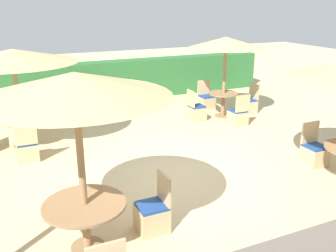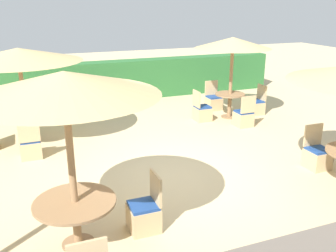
{
  "view_description": "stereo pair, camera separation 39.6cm",
  "coord_description": "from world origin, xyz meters",
  "px_view_note": "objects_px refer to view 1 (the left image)",
  "views": [
    {
      "loc": [
        -3.12,
        -6.28,
        3.44
      ],
      "look_at": [
        0.0,
        0.6,
        0.9
      ],
      "focal_mm": 40.0,
      "sensor_mm": 36.0,
      "label": 1
    },
    {
      "loc": [
        -2.76,
        -6.43,
        3.44
      ],
      "look_at": [
        0.0,
        0.6,
        0.9
      ],
      "focal_mm": 40.0,
      "sensor_mm": 36.0,
      "label": 2
    }
  ],
  "objects_px": {
    "round_table_back_left": "(21,125)",
    "patio_chair_front_right_north": "(314,153)",
    "parasol_back_left": "(12,56)",
    "patio_chair_back_left_south": "(27,150)",
    "round_table_back_right": "(223,99)",
    "parasol_front_left": "(75,86)",
    "patio_chair_front_left_east": "(153,215)",
    "round_table_front_left": "(85,212)",
    "parasol_back_right": "(226,43)",
    "patio_chair_back_right_west": "(196,112)",
    "patio_chair_back_right_south": "(238,116)",
    "patio_chair_back_right_north": "(206,101)",
    "patio_chair_back_right_east": "(248,105)"
  },
  "relations": [
    {
      "from": "patio_chair_back_right_east",
      "to": "patio_chair_back_right_north",
      "type": "height_order",
      "value": "same"
    },
    {
      "from": "parasol_back_left",
      "to": "patio_chair_back_left_south",
      "type": "relative_size",
      "value": 3.2
    },
    {
      "from": "patio_chair_back_left_south",
      "to": "patio_chair_back_right_east",
      "type": "distance_m",
      "value": 6.88
    },
    {
      "from": "round_table_front_left",
      "to": "patio_chair_back_right_west",
      "type": "bearing_deg",
      "value": 47.39
    },
    {
      "from": "round_table_back_right",
      "to": "parasol_front_left",
      "type": "bearing_deg",
      "value": -138.19
    },
    {
      "from": "patio_chair_back_right_east",
      "to": "parasol_back_left",
      "type": "bearing_deg",
      "value": 90.96
    },
    {
      "from": "parasol_back_left",
      "to": "round_table_back_left",
      "type": "xyz_separation_m",
      "value": [
        0.0,
        0.0,
        -1.67
      ]
    },
    {
      "from": "patio_chair_back_left_south",
      "to": "round_table_back_right",
      "type": "bearing_deg",
      "value": 10.59
    },
    {
      "from": "round_table_back_right",
      "to": "patio_chair_back_right_west",
      "type": "distance_m",
      "value": 0.98
    },
    {
      "from": "parasol_back_right",
      "to": "patio_chair_back_left_south",
      "type": "bearing_deg",
      "value": -169.41
    },
    {
      "from": "parasol_back_left",
      "to": "patio_chair_back_right_east",
      "type": "xyz_separation_m",
      "value": [
        6.82,
        0.11,
        -1.96
      ]
    },
    {
      "from": "round_table_front_left",
      "to": "patio_chair_front_left_east",
      "type": "relative_size",
      "value": 1.27
    },
    {
      "from": "parasol_back_left",
      "to": "patio_chair_back_left_south",
      "type": "height_order",
      "value": "parasol_back_left"
    },
    {
      "from": "round_table_front_left",
      "to": "round_table_back_left",
      "type": "height_order",
      "value": "round_table_front_left"
    },
    {
      "from": "patio_chair_back_right_west",
      "to": "patio_chair_back_right_south",
      "type": "xyz_separation_m",
      "value": [
        0.87,
        -0.93,
        0.0
      ]
    },
    {
      "from": "patio_chair_back_left_south",
      "to": "patio_chair_back_right_north",
      "type": "relative_size",
      "value": 1.0
    },
    {
      "from": "round_table_back_right",
      "to": "patio_chair_back_right_west",
      "type": "xyz_separation_m",
      "value": [
        -0.93,
        0.01,
        -0.29
      ]
    },
    {
      "from": "parasol_front_left",
      "to": "patio_chair_back_left_south",
      "type": "distance_m",
      "value": 4.3
    },
    {
      "from": "patio_chair_front_left_east",
      "to": "patio_chair_back_right_west",
      "type": "bearing_deg",
      "value": -35.16
    },
    {
      "from": "patio_chair_back_right_south",
      "to": "parasol_back_left",
      "type": "bearing_deg",
      "value": 172.25
    },
    {
      "from": "round_table_front_left",
      "to": "patio_chair_back_right_west",
      "type": "xyz_separation_m",
      "value": [
        4.4,
        4.79,
        -0.33
      ]
    },
    {
      "from": "patio_chair_back_right_west",
      "to": "patio_chair_back_right_east",
      "type": "relative_size",
      "value": 1.0
    },
    {
      "from": "parasol_back_left",
      "to": "patio_chair_back_right_north",
      "type": "bearing_deg",
      "value": 10.65
    },
    {
      "from": "patio_chair_back_right_south",
      "to": "patio_chair_back_right_east",
      "type": "height_order",
      "value": "same"
    },
    {
      "from": "round_table_front_left",
      "to": "patio_chair_front_right_north",
      "type": "relative_size",
      "value": 1.27
    },
    {
      "from": "patio_chair_back_right_north",
      "to": "patio_chair_back_right_east",
      "type": "bearing_deg",
      "value": 135.0
    },
    {
      "from": "round_table_front_left",
      "to": "parasol_back_right",
      "type": "xyz_separation_m",
      "value": [
        5.34,
        4.77,
        1.67
      ]
    },
    {
      "from": "parasol_back_left",
      "to": "round_table_back_left",
      "type": "height_order",
      "value": "parasol_back_left"
    },
    {
      "from": "patio_chair_back_left_south",
      "to": "patio_chair_back_right_south",
      "type": "distance_m",
      "value": 5.78
    },
    {
      "from": "parasol_front_left",
      "to": "parasol_back_left",
      "type": "relative_size",
      "value": 0.87
    },
    {
      "from": "patio_chair_back_right_east",
      "to": "patio_chair_front_right_north",
      "type": "relative_size",
      "value": 1.0
    },
    {
      "from": "patio_chair_front_right_north",
      "to": "patio_chair_front_left_east",
      "type": "bearing_deg",
      "value": 11.35
    },
    {
      "from": "patio_chair_back_right_south",
      "to": "patio_chair_front_right_north",
      "type": "distance_m",
      "value": 3.01
    },
    {
      "from": "patio_chair_front_left_east",
      "to": "patio_chair_back_right_west",
      "type": "height_order",
      "value": "same"
    },
    {
      "from": "parasol_front_left",
      "to": "patio_chair_back_left_south",
      "type": "bearing_deg",
      "value": 97.79
    },
    {
      "from": "round_table_front_left",
      "to": "patio_chair_back_right_west",
      "type": "distance_m",
      "value": 6.51
    },
    {
      "from": "patio_chair_back_right_south",
      "to": "round_table_front_left",
      "type": "bearing_deg",
      "value": -143.81
    },
    {
      "from": "parasol_front_left",
      "to": "patio_chair_front_left_east",
      "type": "distance_m",
      "value": 2.4
    },
    {
      "from": "round_table_back_left",
      "to": "round_table_back_right",
      "type": "bearing_deg",
      "value": 1.19
    },
    {
      "from": "patio_chair_front_left_east",
      "to": "round_table_back_right",
      "type": "height_order",
      "value": "patio_chair_front_left_east"
    },
    {
      "from": "patio_chair_back_left_south",
      "to": "patio_chair_front_right_north",
      "type": "xyz_separation_m",
      "value": [
        5.71,
        -2.83,
        0.0
      ]
    },
    {
      "from": "patio_chair_back_left_south",
      "to": "parasol_back_right",
      "type": "xyz_separation_m",
      "value": [
        5.84,
        1.09,
        2.0
      ]
    },
    {
      "from": "round_table_back_left",
      "to": "patio_chair_back_left_south",
      "type": "relative_size",
      "value": 1.14
    },
    {
      "from": "patio_chair_back_left_south",
      "to": "patio_chair_back_right_south",
      "type": "xyz_separation_m",
      "value": [
        5.78,
        0.18,
        0.0
      ]
    },
    {
      "from": "patio_chair_front_left_east",
      "to": "parasol_back_left",
      "type": "height_order",
      "value": "parasol_back_left"
    },
    {
      "from": "round_table_back_left",
      "to": "patio_chair_front_right_north",
      "type": "xyz_separation_m",
      "value": [
        5.74,
        -3.8,
        -0.29
      ]
    },
    {
      "from": "parasol_back_right",
      "to": "round_table_back_right",
      "type": "relative_size",
      "value": 2.69
    },
    {
      "from": "parasol_back_left",
      "to": "round_table_back_left",
      "type": "distance_m",
      "value": 1.67
    },
    {
      "from": "round_table_back_left",
      "to": "patio_chair_front_right_north",
      "type": "distance_m",
      "value": 6.88
    },
    {
      "from": "round_table_front_left",
      "to": "patio_chair_back_left_south",
      "type": "height_order",
      "value": "patio_chair_back_left_south"
    }
  ]
}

